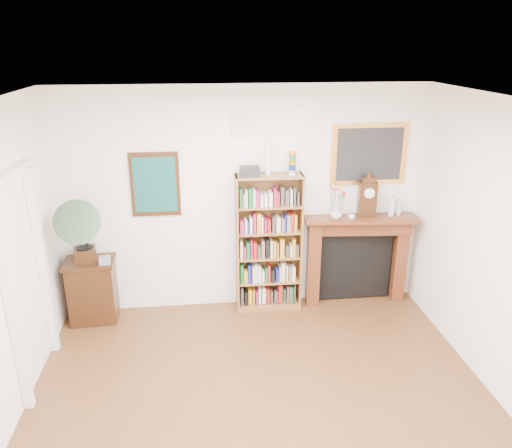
{
  "coord_description": "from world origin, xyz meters",
  "views": [
    {
      "loc": [
        -0.51,
        -3.33,
        3.27
      ],
      "look_at": [
        0.06,
        1.6,
        1.43
      ],
      "focal_mm": 35.0,
      "sensor_mm": 36.0,
      "label": 1
    }
  ],
  "objects_px": {
    "side_cabinet": "(93,290)",
    "bottle_right": "(399,207)",
    "bookshelf": "(269,236)",
    "cd_stack": "(105,260)",
    "gramophone": "(79,227)",
    "bottle_left": "(392,207)",
    "mantel_clock": "(367,198)",
    "teacup": "(351,217)",
    "fireplace": "(357,251)",
    "flower_vase": "(336,213)"
  },
  "relations": [
    {
      "from": "gramophone",
      "to": "cd_stack",
      "type": "xyz_separation_m",
      "value": [
        0.24,
        0.02,
        -0.43
      ]
    },
    {
      "from": "gramophone",
      "to": "bottle_left",
      "type": "xyz_separation_m",
      "value": [
        3.75,
        0.19,
        0.04
      ]
    },
    {
      "from": "bottle_left",
      "to": "fireplace",
      "type": "bearing_deg",
      "value": 171.29
    },
    {
      "from": "fireplace",
      "to": "mantel_clock",
      "type": "relative_size",
      "value": 2.83
    },
    {
      "from": "bookshelf",
      "to": "flower_vase",
      "type": "bearing_deg",
      "value": -0.53
    },
    {
      "from": "bookshelf",
      "to": "cd_stack",
      "type": "height_order",
      "value": "bookshelf"
    },
    {
      "from": "flower_vase",
      "to": "fireplace",
      "type": "bearing_deg",
      "value": 13.85
    },
    {
      "from": "bottle_left",
      "to": "bottle_right",
      "type": "xyz_separation_m",
      "value": [
        0.11,
        0.03,
        -0.02
      ]
    },
    {
      "from": "bookshelf",
      "to": "teacup",
      "type": "xyz_separation_m",
      "value": [
        1.02,
        -0.06,
        0.23
      ]
    },
    {
      "from": "side_cabinet",
      "to": "teacup",
      "type": "xyz_separation_m",
      "value": [
        3.18,
        0.01,
        0.82
      ]
    },
    {
      "from": "bookshelf",
      "to": "fireplace",
      "type": "bearing_deg",
      "value": 3.79
    },
    {
      "from": "bottle_left",
      "to": "cd_stack",
      "type": "bearing_deg",
      "value": -177.18
    },
    {
      "from": "cd_stack",
      "to": "flower_vase",
      "type": "relative_size",
      "value": 0.78
    },
    {
      "from": "side_cabinet",
      "to": "gramophone",
      "type": "bearing_deg",
      "value": -108.89
    },
    {
      "from": "gramophone",
      "to": "mantel_clock",
      "type": "bearing_deg",
      "value": -9.08
    },
    {
      "from": "mantel_clock",
      "to": "teacup",
      "type": "bearing_deg",
      "value": -152.44
    },
    {
      "from": "flower_vase",
      "to": "side_cabinet",
      "type": "bearing_deg",
      "value": -179.06
    },
    {
      "from": "gramophone",
      "to": "bottle_left",
      "type": "bearing_deg",
      "value": -9.75
    },
    {
      "from": "flower_vase",
      "to": "mantel_clock",
      "type": "bearing_deg",
      "value": 6.49
    },
    {
      "from": "flower_vase",
      "to": "teacup",
      "type": "xyz_separation_m",
      "value": [
        0.18,
        -0.04,
        -0.05
      ]
    },
    {
      "from": "fireplace",
      "to": "cd_stack",
      "type": "xyz_separation_m",
      "value": [
        -3.12,
        -0.23,
        0.14
      ]
    },
    {
      "from": "gramophone",
      "to": "bottle_right",
      "type": "bearing_deg",
      "value": -9.32
    },
    {
      "from": "mantel_clock",
      "to": "bottle_right",
      "type": "relative_size",
      "value": 2.53
    },
    {
      "from": "side_cabinet",
      "to": "fireplace",
      "type": "xyz_separation_m",
      "value": [
        3.33,
        0.13,
        0.3
      ]
    },
    {
      "from": "side_cabinet",
      "to": "bottle_right",
      "type": "bearing_deg",
      "value": -0.53
    },
    {
      "from": "fireplace",
      "to": "bottle_left",
      "type": "height_order",
      "value": "bottle_left"
    },
    {
      "from": "bookshelf",
      "to": "teacup",
      "type": "distance_m",
      "value": 1.04
    },
    {
      "from": "cd_stack",
      "to": "mantel_clock",
      "type": "xyz_separation_m",
      "value": [
        3.19,
        0.2,
        0.59
      ]
    },
    {
      "from": "side_cabinet",
      "to": "mantel_clock",
      "type": "bearing_deg",
      "value": -0.51
    },
    {
      "from": "teacup",
      "to": "cd_stack",
      "type": "bearing_deg",
      "value": -177.82
    },
    {
      "from": "side_cabinet",
      "to": "teacup",
      "type": "height_order",
      "value": "teacup"
    },
    {
      "from": "bookshelf",
      "to": "bottle_right",
      "type": "relative_size",
      "value": 10.15
    },
    {
      "from": "fireplace",
      "to": "cd_stack",
      "type": "relative_size",
      "value": 11.92
    },
    {
      "from": "side_cabinet",
      "to": "cd_stack",
      "type": "distance_m",
      "value": 0.5
    },
    {
      "from": "bottle_left",
      "to": "teacup",
      "type": "bearing_deg",
      "value": -173.61
    },
    {
      "from": "gramophone",
      "to": "teacup",
      "type": "xyz_separation_m",
      "value": [
        3.22,
        0.13,
        -0.05
      ]
    },
    {
      "from": "teacup",
      "to": "fireplace",
      "type": "bearing_deg",
      "value": 39.52
    },
    {
      "from": "side_cabinet",
      "to": "bottle_right",
      "type": "xyz_separation_m",
      "value": [
        3.82,
        0.1,
        0.89
      ]
    },
    {
      "from": "mantel_clock",
      "to": "bottle_left",
      "type": "height_order",
      "value": "mantel_clock"
    },
    {
      "from": "cd_stack",
      "to": "teacup",
      "type": "height_order",
      "value": "teacup"
    },
    {
      "from": "bookshelf",
      "to": "mantel_clock",
      "type": "xyz_separation_m",
      "value": [
        1.23,
        0.03,
        0.45
      ]
    },
    {
      "from": "side_cabinet",
      "to": "flower_vase",
      "type": "relative_size",
      "value": 5.18
    },
    {
      "from": "cd_stack",
      "to": "gramophone",
      "type": "bearing_deg",
      "value": -175.35
    },
    {
      "from": "bookshelf",
      "to": "side_cabinet",
      "type": "relative_size",
      "value": 2.54
    },
    {
      "from": "bottle_left",
      "to": "mantel_clock",
      "type": "bearing_deg",
      "value": 175.64
    },
    {
      "from": "gramophone",
      "to": "bottle_right",
      "type": "distance_m",
      "value": 3.87
    },
    {
      "from": "teacup",
      "to": "gramophone",
      "type": "bearing_deg",
      "value": -177.64
    },
    {
      "from": "flower_vase",
      "to": "bottle_right",
      "type": "bearing_deg",
      "value": 3.89
    },
    {
      "from": "side_cabinet",
      "to": "gramophone",
      "type": "distance_m",
      "value": 0.88
    },
    {
      "from": "bookshelf",
      "to": "cd_stack",
      "type": "xyz_separation_m",
      "value": [
        -1.96,
        -0.17,
        -0.15
      ]
    }
  ]
}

